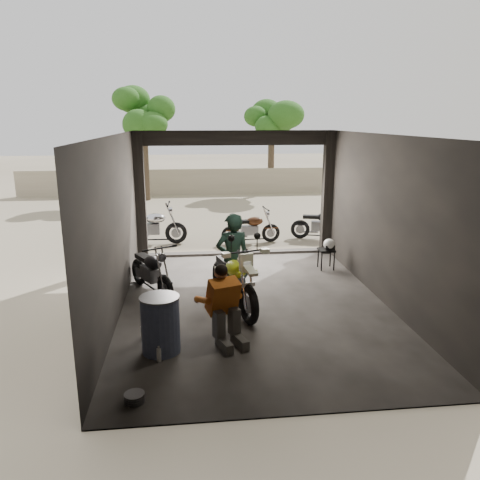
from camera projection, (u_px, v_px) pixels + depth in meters
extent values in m
plane|color=#7A6D56|center=(254.00, 305.00, 8.98)|extent=(80.00, 80.00, 0.00)
cube|color=#2D2B28|center=(254.00, 305.00, 8.98)|extent=(5.00, 7.00, 0.02)
plane|color=black|center=(256.00, 135.00, 8.18)|extent=(7.00, 7.00, 0.00)
cube|color=black|center=(300.00, 292.00, 5.21)|extent=(5.00, 0.02, 3.20)
cube|color=black|center=(116.00, 227.00, 8.31)|extent=(0.02, 7.00, 3.20)
cube|color=black|center=(386.00, 221.00, 8.85)|extent=(0.02, 7.00, 3.20)
cube|color=black|center=(140.00, 197.00, 11.57)|extent=(0.24, 0.24, 3.20)
cube|color=black|center=(327.00, 194.00, 12.09)|extent=(0.24, 0.24, 3.20)
cube|color=black|center=(236.00, 138.00, 11.51)|extent=(5.00, 0.16, 0.36)
cube|color=#2D2B28|center=(236.00, 253.00, 12.34)|extent=(5.00, 0.25, 0.08)
cube|color=gray|center=(213.00, 181.00, 22.30)|extent=(18.00, 0.30, 1.20)
cylinder|color=#382B1E|center=(145.00, 159.00, 20.23)|extent=(0.30, 0.30, 3.58)
ellipsoid|color=#1E4C14|center=(142.00, 105.00, 19.67)|extent=(2.20, 2.20, 3.14)
cylinder|color=#382B1E|center=(271.00, 159.00, 22.35)|extent=(0.30, 0.30, 3.20)
ellipsoid|color=#1E4C14|center=(272.00, 116.00, 21.85)|extent=(2.20, 2.20, 2.80)
imported|color=black|center=(233.00, 259.00, 8.86)|extent=(0.71, 0.52, 1.78)
cube|color=black|center=(326.00, 250.00, 11.00)|extent=(0.36, 0.36, 0.04)
cylinder|color=black|center=(322.00, 262.00, 10.90)|extent=(0.03, 0.03, 0.48)
cylinder|color=black|center=(334.00, 261.00, 10.94)|extent=(0.03, 0.03, 0.48)
cylinder|color=black|center=(318.00, 258.00, 11.19)|extent=(0.03, 0.03, 0.48)
cylinder|color=black|center=(330.00, 258.00, 11.22)|extent=(0.03, 0.03, 0.48)
ellipsoid|color=white|center=(329.00, 244.00, 10.94)|extent=(0.36, 0.37, 0.26)
cylinder|color=#434F71|center=(160.00, 325.00, 7.06)|extent=(0.76, 0.76, 0.90)
cylinder|color=black|center=(340.00, 206.00, 13.13)|extent=(0.08, 0.08, 2.19)
cylinder|color=silver|center=(342.00, 174.00, 12.88)|extent=(0.80, 0.03, 0.80)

